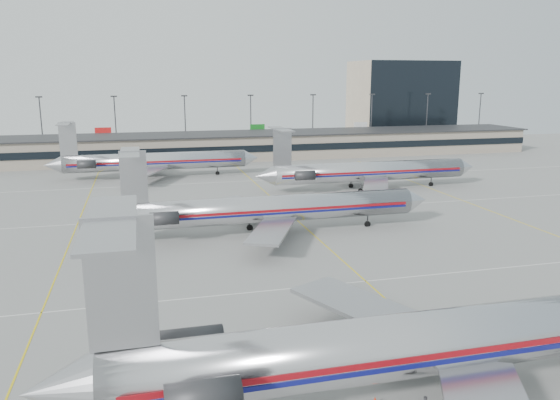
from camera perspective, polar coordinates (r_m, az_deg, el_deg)
name	(u,v)px	position (r m, az deg, el deg)	size (l,w,h in m)	color
ground	(414,324)	(47.13, 13.83, -12.49)	(260.00, 260.00, 0.00)	gray
apron_markings	(366,281)	(55.39, 8.94, -8.38)	(160.00, 0.15, 0.02)	silver
terminal	(227,146)	(137.92, -5.57, 5.67)	(162.00, 17.00, 6.25)	gray
light_mast_row	(218,120)	(151.21, -6.45, 8.33)	(163.60, 0.40, 15.28)	#38383D
distant_building	(400,101)	(185.12, 12.45, 10.10)	(30.00, 20.00, 25.00)	tan
jet_foreground	(438,340)	(36.37, 16.19, -13.89)	(49.83, 29.34, 13.04)	silver
jet_second_row	(267,209)	(70.04, -1.35, -0.92)	(43.65, 25.70, 11.43)	silver
jet_third_row	(366,171)	(99.33, 8.98, 2.99)	(42.17, 25.94, 11.53)	silver
jet_back_row	(152,161)	(113.07, -13.23, 3.97)	(42.22, 25.97, 11.55)	silver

